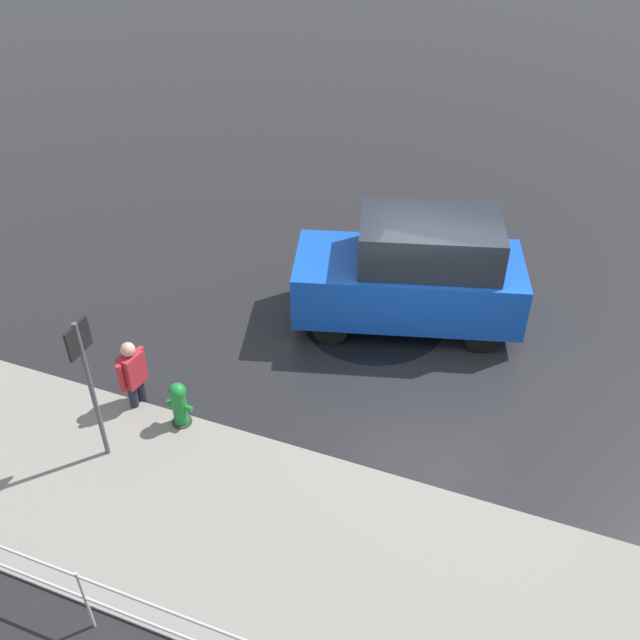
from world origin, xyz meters
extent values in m
plane|color=black|center=(0.00, 0.00, 0.00)|extent=(60.00, 60.00, 0.00)
cube|color=gray|center=(0.00, 4.20, 0.02)|extent=(24.00, 3.20, 0.04)
cube|color=blue|center=(0.72, -0.96, 0.79)|extent=(4.22, 2.70, 0.99)
cube|color=#1E232B|center=(0.42, -1.05, 1.67)|extent=(2.66, 2.08, 0.77)
cylinder|color=black|center=(1.76, 0.08, 0.30)|extent=(0.64, 0.38, 0.60)
cylinder|color=black|center=(2.15, -1.30, 0.30)|extent=(0.64, 0.38, 0.60)
cylinder|color=black|center=(-0.71, -0.63, 0.30)|extent=(0.64, 0.38, 0.60)
cylinder|color=black|center=(-0.32, -2.00, 0.30)|extent=(0.64, 0.38, 0.60)
cylinder|color=#197A2D|center=(3.16, 2.77, 0.31)|extent=(0.22, 0.22, 0.62)
sphere|color=#197A2D|center=(3.16, 2.77, 0.67)|extent=(0.26, 0.26, 0.26)
cylinder|color=#197A2D|center=(3.00, 2.77, 0.38)|extent=(0.10, 0.09, 0.09)
cylinder|color=#197A2D|center=(3.32, 2.77, 0.38)|extent=(0.10, 0.09, 0.09)
cylinder|color=#2D2D2D|center=(3.16, 2.77, 0.03)|extent=(0.31, 0.31, 0.06)
cube|color=#B2262D|center=(4.02, 2.63, 0.73)|extent=(0.30, 0.39, 0.55)
sphere|color=tan|center=(4.02, 2.63, 1.11)|extent=(0.22, 0.22, 0.22)
cylinder|color=#1E1E2D|center=(4.00, 2.54, 0.23)|extent=(0.13, 0.13, 0.45)
cylinder|color=#1E1E2D|center=(4.03, 2.72, 0.23)|extent=(0.13, 0.13, 0.45)
cylinder|color=#B2262D|center=(3.98, 2.39, 0.73)|extent=(0.09, 0.09, 0.50)
cylinder|color=#B2262D|center=(4.05, 2.86, 0.73)|extent=(0.09, 0.09, 0.50)
cylinder|color=#B7BABF|center=(2.49, 5.97, 0.53)|extent=(0.04, 0.04, 1.05)
cylinder|color=#4C4C51|center=(3.86, 3.68, 1.20)|extent=(0.07, 0.07, 2.40)
cube|color=black|center=(3.86, 3.68, 2.15)|extent=(0.04, 0.44, 0.44)
cylinder|color=black|center=(1.24, -0.79, 0.00)|extent=(2.60, 2.60, 0.01)
camera|label=1|loc=(-1.53, 9.14, 7.83)|focal=40.00mm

